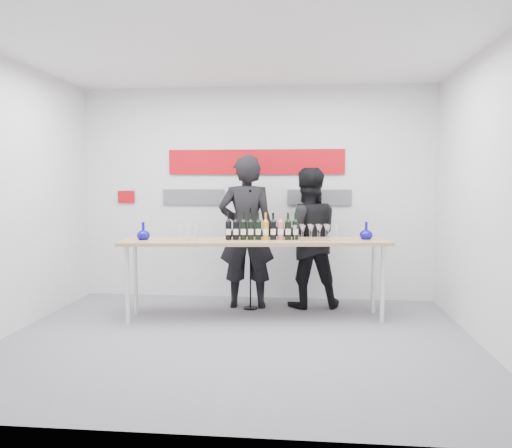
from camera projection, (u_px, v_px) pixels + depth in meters
The scene contains 12 objects.
ground at pixel (237, 340), 5.25m from camera, with size 5.00×5.00×0.00m, color slate.
back_wall at pixel (256, 194), 7.11m from camera, with size 5.00×0.04×3.00m, color silver.
signage at pixel (252, 172), 7.07m from camera, with size 3.38×0.02×0.79m.
tasting_table at pixel (255, 246), 6.03m from camera, with size 3.27×1.01×0.97m.
wine_bottles at pixel (262, 226), 6.02m from camera, with size 0.89×0.18×0.33m.
decanter_left at pixel (143, 231), 6.04m from camera, with size 0.16×0.16×0.21m, color #0D089A, non-canonical shape.
decanter_right at pixel (366, 231), 6.08m from camera, with size 0.16×0.16×0.21m, color #0D089A, non-canonical shape.
glasses_left at pixel (186, 233), 5.99m from camera, with size 0.28×0.23×0.18m.
glasses_right at pixel (313, 232), 6.02m from camera, with size 0.58×0.27×0.18m.
presenter_left at pixel (246, 232), 6.59m from camera, with size 0.73×0.48×2.01m, color black.
presenter_right at pixel (307, 238), 6.62m from camera, with size 0.90×0.70×1.85m, color black.
mic_stand at pixel (250, 273), 6.52m from camera, with size 0.18×0.18×1.58m.
Camera 1 is at (0.70, -5.09, 1.65)m, focal length 35.00 mm.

